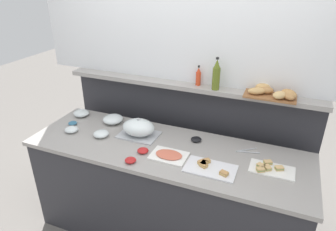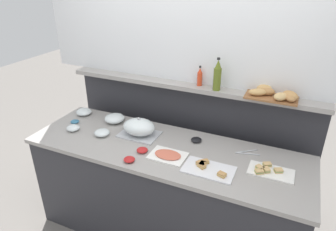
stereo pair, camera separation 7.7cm
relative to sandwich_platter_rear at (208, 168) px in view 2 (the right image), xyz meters
name	(u,v)px [view 2 (the right image)]	position (x,y,z in m)	size (l,w,h in m)	color
ground_plane	(188,192)	(-0.41, 0.74, -0.93)	(12.00, 12.00, 0.00)	slate
buffet_counter	(165,192)	(-0.41, 0.14, -0.47)	(2.30, 0.75, 0.92)	#2D2D33
back_ledge_unit	(188,141)	(-0.41, 0.69, -0.24)	(2.35, 0.22, 1.31)	#2D2D33
upper_wall_panel	(194,6)	(-0.41, 0.72, 1.02)	(2.95, 0.08, 1.29)	silver
sandwich_platter_rear	(208,168)	(0.00, 0.00, 0.00)	(0.37, 0.22, 0.04)	silver
sandwich_platter_front	(269,171)	(0.41, 0.15, 0.00)	(0.32, 0.18, 0.04)	white
cold_cuts_platter	(168,155)	(-0.34, 0.04, 0.00)	(0.28, 0.20, 0.02)	white
serving_cloche	(139,128)	(-0.70, 0.24, 0.06)	(0.34, 0.24, 0.17)	#B7BABF
glass_bowl_large	(84,112)	(-1.40, 0.37, 0.02)	(0.15, 0.15, 0.06)	silver
glass_bowl_medium	(102,133)	(-0.99, 0.10, 0.01)	(0.13, 0.13, 0.05)	silver
glass_bowl_small	(73,128)	(-1.28, 0.07, 0.01)	(0.12, 0.12, 0.05)	silver
glass_bowl_extra	(115,119)	(-1.04, 0.37, 0.02)	(0.19, 0.19, 0.08)	silver
condiment_bowl_dark	(196,140)	(-0.21, 0.34, 0.01)	(0.09, 0.09, 0.03)	black
condiment_bowl_cream	(142,150)	(-0.55, 0.01, 0.01)	(0.09, 0.09, 0.03)	red
condiment_bowl_red	(75,122)	(-1.37, 0.19, 0.00)	(0.08, 0.08, 0.03)	teal
condiment_bowl_teal	(129,159)	(-0.57, -0.14, 0.01)	(0.09, 0.09, 0.03)	red
serving_tongs	(247,152)	(0.21, 0.34, 0.00)	(0.18, 0.12, 0.01)	#B7BABF
olive_oil_bottle	(217,76)	(-0.13, 0.59, 0.50)	(0.06, 0.06, 0.28)	#56661E
hot_sauce_bottle	(200,77)	(-0.30, 0.63, 0.46)	(0.04, 0.04, 0.18)	red
bread_basket	(274,93)	(0.33, 0.61, 0.41)	(0.42, 0.30, 0.08)	brown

